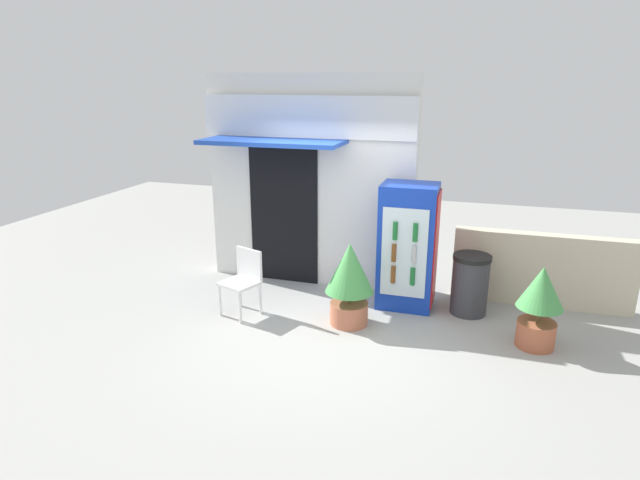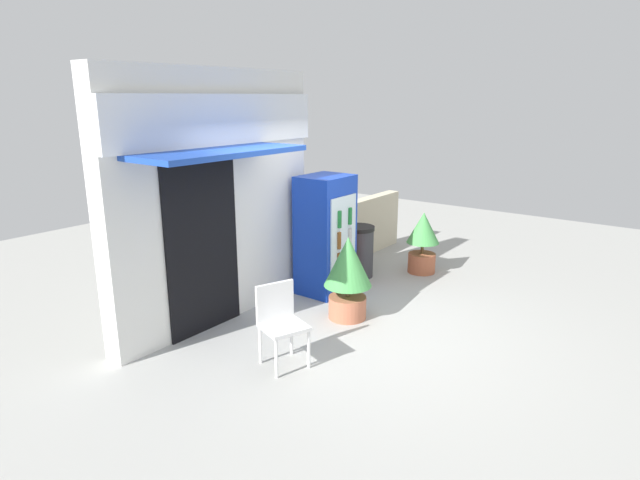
{
  "view_description": "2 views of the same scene",
  "coord_description": "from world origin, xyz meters",
  "px_view_note": "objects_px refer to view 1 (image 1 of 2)",
  "views": [
    {
      "loc": [
        1.76,
        -5.66,
        3.04
      ],
      "look_at": [
        -0.15,
        0.52,
        1.04
      ],
      "focal_mm": 29.35,
      "sensor_mm": 36.0,
      "label": 1
    },
    {
      "loc": [
        -4.99,
        -3.18,
        2.8
      ],
      "look_at": [
        -0.07,
        0.52,
        1.1
      ],
      "focal_mm": 29.48,
      "sensor_mm": 36.0,
      "label": 2
    }
  ],
  "objects_px": {
    "potted_plant_curbside": "(540,302)",
    "trash_bin": "(470,284)",
    "drink_cooler": "(408,246)",
    "potted_plant_near_shop": "(350,278)",
    "plastic_chair": "(244,277)"
  },
  "relations": [
    {
      "from": "potted_plant_curbside",
      "to": "trash_bin",
      "type": "distance_m",
      "value": 1.08
    },
    {
      "from": "drink_cooler",
      "to": "potted_plant_near_shop",
      "type": "height_order",
      "value": "drink_cooler"
    },
    {
      "from": "plastic_chair",
      "to": "drink_cooler",
      "type": "bearing_deg",
      "value": 23.76
    },
    {
      "from": "potted_plant_near_shop",
      "to": "drink_cooler",
      "type": "bearing_deg",
      "value": 52.56
    },
    {
      "from": "potted_plant_curbside",
      "to": "trash_bin",
      "type": "relative_size",
      "value": 1.22
    },
    {
      "from": "potted_plant_near_shop",
      "to": "trash_bin",
      "type": "relative_size",
      "value": 1.33
    },
    {
      "from": "drink_cooler",
      "to": "trash_bin",
      "type": "relative_size",
      "value": 2.09
    },
    {
      "from": "potted_plant_near_shop",
      "to": "potted_plant_curbside",
      "type": "relative_size",
      "value": 1.09
    },
    {
      "from": "drink_cooler",
      "to": "plastic_chair",
      "type": "height_order",
      "value": "drink_cooler"
    },
    {
      "from": "potted_plant_curbside",
      "to": "potted_plant_near_shop",
      "type": "bearing_deg",
      "value": -178.45
    },
    {
      "from": "potted_plant_curbside",
      "to": "drink_cooler",
      "type": "bearing_deg",
      "value": 155.71
    },
    {
      "from": "potted_plant_curbside",
      "to": "trash_bin",
      "type": "bearing_deg",
      "value": 137.41
    },
    {
      "from": "plastic_chair",
      "to": "potted_plant_near_shop",
      "type": "height_order",
      "value": "potted_plant_near_shop"
    },
    {
      "from": "potted_plant_near_shop",
      "to": "trash_bin",
      "type": "xyz_separation_m",
      "value": [
        1.47,
        0.79,
        -0.22
      ]
    },
    {
      "from": "plastic_chair",
      "to": "trash_bin",
      "type": "relative_size",
      "value": 1.07
    }
  ]
}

